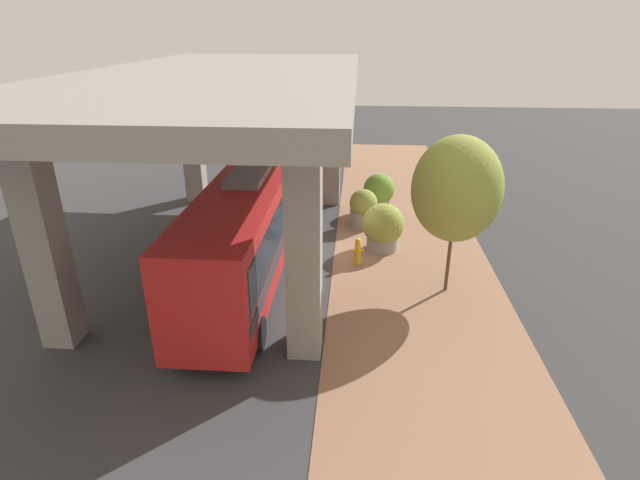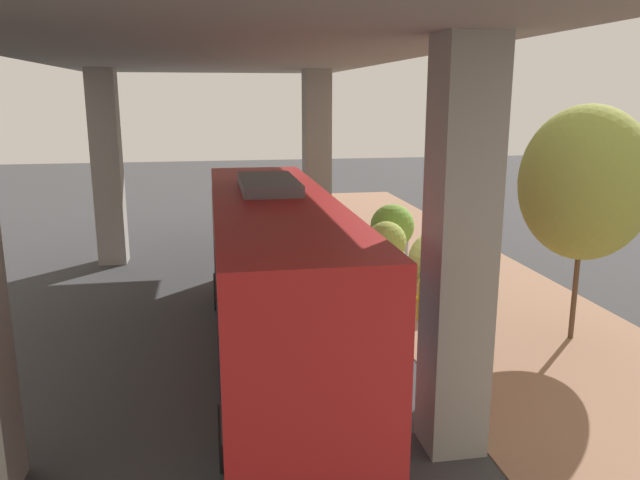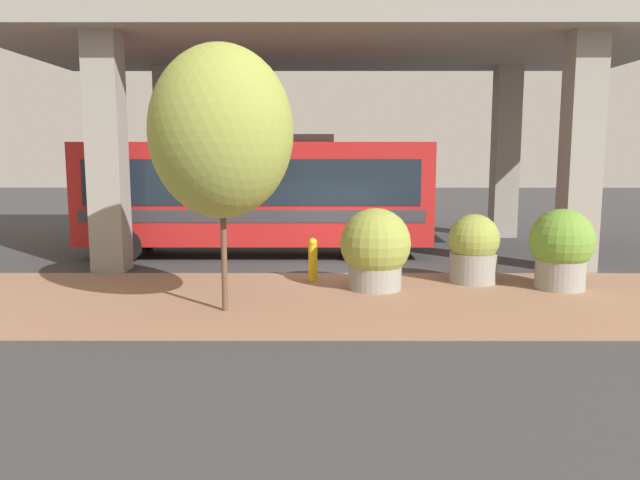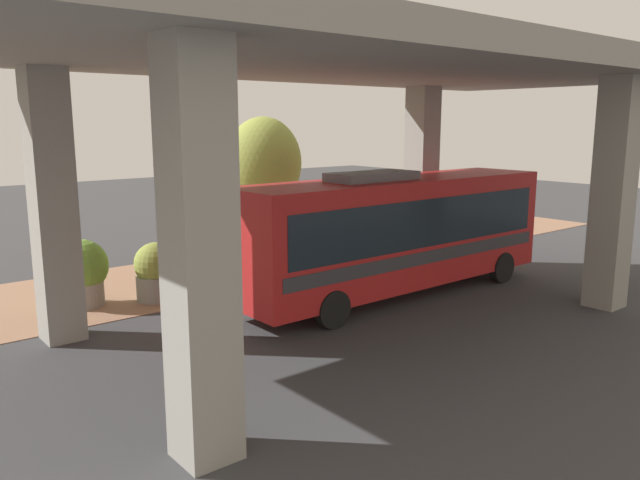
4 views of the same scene
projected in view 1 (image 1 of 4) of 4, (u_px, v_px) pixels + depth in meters
name	position (u px, v px, depth m)	size (l,w,h in m)	color
ground_plane	(334.00, 255.00, 19.89)	(80.00, 80.00, 0.00)	#38383A
sidewalk_strip	(410.00, 257.00, 19.68)	(6.00, 40.00, 0.02)	#936B51
overpass	(224.00, 94.00, 17.72)	(9.40, 20.81, 7.00)	gray
bus	(244.00, 231.00, 16.85)	(2.53, 10.78, 3.78)	#B21E1E
fire_hydrant	(358.00, 251.00, 18.85)	(0.48, 0.23, 1.10)	gold
planter_front	(363.00, 208.00, 22.40)	(1.26, 1.26, 1.73)	gray
planter_middle	(383.00, 227.00, 19.99)	(1.68, 1.68, 1.95)	gray
planter_back	(379.00, 193.00, 24.02)	(1.50, 1.50, 1.94)	gray
street_tree_near	(457.00, 189.00, 15.80)	(2.86, 2.86, 5.37)	brown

